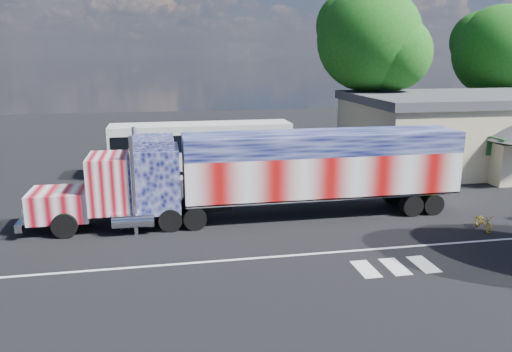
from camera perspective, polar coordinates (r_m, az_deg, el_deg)
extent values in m
plane|color=black|center=(23.27, 1.38, -6.30)|extent=(100.00, 100.00, 0.00)
cube|color=silver|center=(20.56, 3.15, -9.12)|extent=(30.00, 0.15, 0.01)
cube|color=silver|center=(19.83, 12.44, -10.33)|extent=(0.70, 1.60, 0.01)
cube|color=silver|center=(20.31, 15.60, -9.93)|extent=(0.70, 1.60, 0.01)
cube|color=silver|center=(20.85, 18.61, -9.53)|extent=(0.70, 1.60, 0.01)
cube|color=black|center=(24.52, -13.71, -3.86)|extent=(9.28, 1.03, 0.31)
cube|color=#CF7A84|center=(24.79, -21.42, -3.00)|extent=(2.68, 2.27, 1.34)
cube|color=silver|center=(25.09, -24.54, -3.11)|extent=(0.12, 1.96, 1.20)
cube|color=silver|center=(25.33, -24.84, -4.58)|extent=(0.31, 2.58, 0.37)
cube|color=#CF7A84|center=(24.21, -16.34, -0.70)|extent=(1.86, 2.58, 2.58)
cube|color=black|center=(24.21, -18.48, 0.27)|extent=(0.06, 2.17, 0.93)
cube|color=#464B80|center=(24.06, -11.47, -0.25)|extent=(2.27, 2.58, 2.99)
cube|color=#464B80|center=(23.71, -11.67, 3.74)|extent=(1.86, 2.47, 0.52)
cylinder|color=silver|center=(25.42, -13.54, 0.40)|extent=(0.21, 0.21, 4.54)
cylinder|color=silver|center=(22.78, -13.83, -1.18)|extent=(0.21, 0.21, 4.54)
cylinder|color=silver|center=(25.81, -13.57, -3.08)|extent=(1.86, 0.68, 0.68)
cylinder|color=silver|center=(23.26, -13.85, -4.98)|extent=(1.86, 0.68, 0.68)
cylinder|color=black|center=(23.86, -21.02, -5.30)|extent=(1.13, 0.36, 1.13)
cylinder|color=black|center=(25.99, -20.18, -3.68)|extent=(1.13, 0.36, 1.13)
cylinder|color=black|center=(23.50, -9.77, -4.92)|extent=(1.07, 0.57, 1.07)
cylinder|color=black|center=(25.56, -9.88, -3.37)|extent=(1.07, 0.57, 1.07)
cylinder|color=black|center=(23.54, -7.00, -4.79)|extent=(1.07, 0.57, 1.07)
cylinder|color=black|center=(25.59, -7.34, -3.25)|extent=(1.07, 0.57, 1.07)
cube|color=black|center=(25.61, 7.46, -2.21)|extent=(13.41, 1.13, 0.31)
cube|color=#E18282|center=(25.31, 7.54, 0.37)|extent=(13.82, 2.68, 2.06)
cube|color=#434C8B|center=(25.00, 7.65, 3.82)|extent=(13.82, 2.68, 1.03)
cube|color=silver|center=(25.57, 7.47, -1.87)|extent=(13.82, 2.68, 0.12)
cube|color=silver|center=(28.13, 21.12, 1.99)|extent=(0.04, 2.58, 2.99)
cylinder|color=black|center=(26.50, 17.33, -3.19)|extent=(1.07, 0.57, 1.07)
cylinder|color=black|center=(28.34, 15.31, -1.95)|extent=(1.07, 0.57, 1.07)
cylinder|color=black|center=(27.04, 19.46, -3.02)|extent=(1.07, 0.57, 1.07)
cylinder|color=black|center=(28.85, 17.34, -1.81)|extent=(1.07, 0.57, 1.07)
cube|color=silver|center=(33.67, -6.24, 3.05)|extent=(11.93, 2.58, 3.48)
cube|color=black|center=(33.55, -6.27, 4.13)|extent=(11.53, 2.64, 1.09)
cube|color=black|center=(33.93, -6.19, 0.90)|extent=(11.93, 2.58, 0.25)
cube|color=black|center=(33.72, -16.41, 2.83)|extent=(0.06, 2.29, 1.39)
cylinder|color=black|center=(32.67, -13.85, 0.16)|extent=(0.99, 0.30, 0.99)
cylinder|color=black|center=(35.09, -13.65, 1.11)|extent=(0.99, 0.30, 0.99)
cylinder|color=black|center=(33.08, -0.86, 0.73)|extent=(0.99, 0.30, 0.99)
cylinder|color=black|center=(35.47, -1.55, 1.63)|extent=(0.99, 0.30, 0.99)
cylinder|color=black|center=(33.24, 0.66, 0.80)|extent=(0.99, 0.30, 0.99)
cylinder|color=black|center=(35.62, -0.13, 1.69)|extent=(0.99, 0.30, 0.99)
cube|color=beige|center=(41.05, 26.34, 4.44)|extent=(22.00, 10.00, 4.60)
cube|color=#46464B|center=(40.77, 26.74, 8.03)|extent=(22.40, 10.40, 0.60)
cube|color=#1E5926|center=(32.46, 20.29, 3.04)|extent=(1.60, 0.08, 1.20)
cube|color=#1E5926|center=(34.68, 25.98, 3.14)|extent=(1.60, 0.08, 1.20)
imported|color=slate|center=(24.03, -14.81, -3.98)|extent=(0.66, 0.47, 1.69)
imported|color=gold|center=(25.59, 24.58, -4.77)|extent=(0.71, 1.57, 0.79)
cylinder|color=black|center=(39.86, 12.38, 7.21)|extent=(0.70, 0.70, 7.22)
sphere|color=#1D6218|center=(39.63, 12.80, 15.01)|extent=(7.79, 7.79, 7.79)
sphere|color=#1D6218|center=(39.20, 15.56, 13.35)|extent=(5.46, 5.46, 5.46)
sphere|color=#1D6218|center=(40.31, 10.61, 16.55)|extent=(5.07, 5.07, 5.07)
cylinder|color=black|center=(50.95, 25.49, 7.20)|extent=(0.70, 0.70, 6.52)
sphere|color=#1D6218|center=(50.72, 26.07, 12.67)|extent=(8.12, 8.12, 8.12)
sphere|color=#1D6218|center=(51.03, 24.23, 13.91)|extent=(5.28, 5.28, 5.28)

